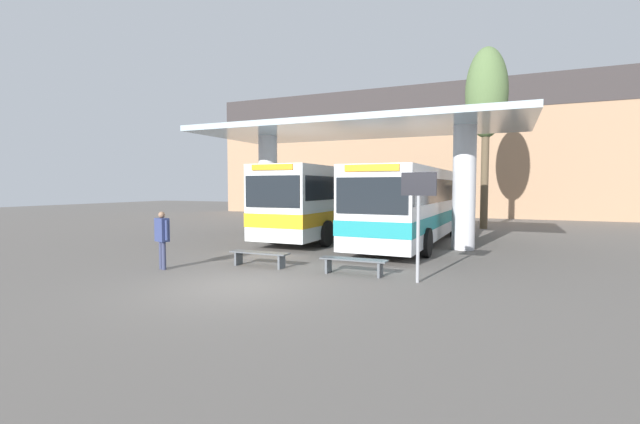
{
  "coord_description": "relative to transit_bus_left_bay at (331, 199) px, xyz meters",
  "views": [
    {
      "loc": [
        6.03,
        -8.88,
        2.49
      ],
      "look_at": [
        0.0,
        4.88,
        1.6
      ],
      "focal_mm": 24.0,
      "sensor_mm": 36.0,
      "label": 1
    }
  ],
  "objects": [
    {
      "name": "waiting_bench_near_pillar",
      "position": [
        1.08,
        -8.53,
        -1.54
      ],
      "size": [
        1.95,
        0.44,
        0.46
      ],
      "color": "#4C5156",
      "rests_on": "ground_plane"
    },
    {
      "name": "ground_plane",
      "position": [
        2.08,
        -10.99,
        -1.89
      ],
      "size": [
        100.0,
        100.0,
        0.0
      ],
      "primitive_type": "plane",
      "color": "#605B56"
    },
    {
      "name": "townhouse_backdrop",
      "position": [
        2.08,
        16.44,
        4.45
      ],
      "size": [
        40.0,
        0.58,
        10.93
      ],
      "color": "#9E7A5B",
      "rests_on": "ground_plane"
    },
    {
      "name": "parked_car_street",
      "position": [
        -0.29,
        12.55,
        -0.84
      ],
      "size": [
        4.28,
        1.92,
        2.14
      ],
      "rotation": [
        0.0,
        0.0,
        -0.0
      ],
      "color": "black",
      "rests_on": "ground_plane"
    },
    {
      "name": "waiting_bench_mid_platform",
      "position": [
        4.18,
        -8.53,
        -1.54
      ],
      "size": [
        1.93,
        0.44,
        0.46
      ],
      "color": "#4C5156",
      "rests_on": "ground_plane"
    },
    {
      "name": "poplar_tree_behind_left",
      "position": [
        6.87,
        7.14,
        5.89
      ],
      "size": [
        2.38,
        2.38,
        10.59
      ],
      "color": "brown",
      "rests_on": "ground_plane"
    },
    {
      "name": "transit_bus_left_bay",
      "position": [
        0.0,
        0.0,
        0.0
      ],
      "size": [
        2.85,
        11.71,
        3.37
      ],
      "rotation": [
        0.0,
        0.0,
        3.14
      ],
      "color": "white",
      "rests_on": "ground_plane"
    },
    {
      "name": "transit_bus_center_bay",
      "position": [
        4.35,
        -0.88,
        -0.08
      ],
      "size": [
        3.04,
        12.25,
        3.22
      ],
      "rotation": [
        0.0,
        0.0,
        3.12
      ],
      "color": "silver",
      "rests_on": "ground_plane"
    },
    {
      "name": "station_canopy",
      "position": [
        2.08,
        -2.11,
        2.43
      ],
      "size": [
        13.93,
        6.26,
        5.13
      ],
      "color": "silver",
      "rests_on": "ground_plane"
    },
    {
      "name": "pedestrian_waiting",
      "position": [
        -1.36,
        -10.09,
        -0.82
      ],
      "size": [
        0.64,
        0.38,
        1.75
      ],
      "rotation": [
        0.0,
        0.0,
        -0.32
      ],
      "color": "#333856",
      "rests_on": "ground_plane"
    },
    {
      "name": "info_sign_platform",
      "position": [
        6.02,
        -8.79,
        0.16
      ],
      "size": [
        0.9,
        0.09,
        2.86
      ],
      "color": "gray",
      "rests_on": "ground_plane"
    }
  ]
}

